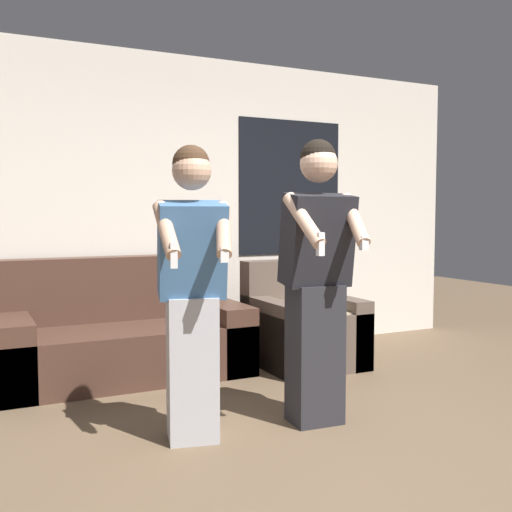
{
  "coord_description": "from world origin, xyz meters",
  "views": [
    {
      "loc": [
        -1.77,
        -2.39,
        1.3
      ],
      "look_at": [
        -0.23,
        0.75,
        1.05
      ],
      "focal_mm": 42.0,
      "sensor_mm": 36.0,
      "label": 1
    }
  ],
  "objects_px": {
    "person_left": "(192,290)",
    "armchair": "(302,329)",
    "person_right": "(317,279)",
    "couch": "(122,338)"
  },
  "relations": [
    {
      "from": "person_left",
      "to": "armchair",
      "type": "bearing_deg",
      "value": 40.79
    },
    {
      "from": "couch",
      "to": "person_left",
      "type": "distance_m",
      "value": 1.64
    },
    {
      "from": "person_left",
      "to": "couch",
      "type": "bearing_deg",
      "value": 91.29
    },
    {
      "from": "person_left",
      "to": "person_right",
      "type": "xyz_separation_m",
      "value": [
        0.78,
        -0.06,
        0.03
      ]
    },
    {
      "from": "person_left",
      "to": "person_right",
      "type": "height_order",
      "value": "person_right"
    },
    {
      "from": "armchair",
      "to": "person_right",
      "type": "relative_size",
      "value": 0.51
    },
    {
      "from": "person_right",
      "to": "couch",
      "type": "bearing_deg",
      "value": 116.99
    },
    {
      "from": "armchair",
      "to": "person_left",
      "type": "distance_m",
      "value": 2.0
    },
    {
      "from": "person_left",
      "to": "person_right",
      "type": "bearing_deg",
      "value": -4.4
    },
    {
      "from": "couch",
      "to": "armchair",
      "type": "distance_m",
      "value": 1.52
    }
  ]
}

